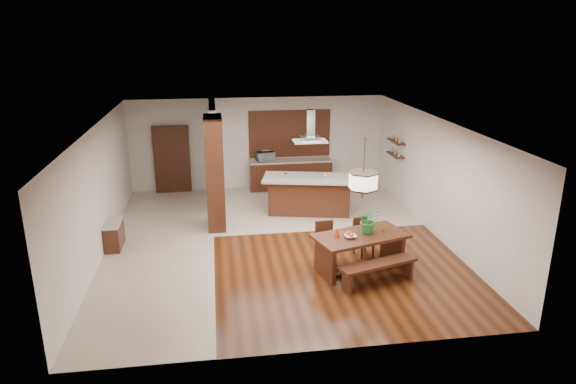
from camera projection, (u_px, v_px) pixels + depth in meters
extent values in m
plane|color=#39190A|center=(276.00, 241.00, 12.50)|extent=(9.00, 9.00, 0.00)
cube|color=white|center=(275.00, 123.00, 11.61)|extent=(8.00, 9.00, 0.04)
cube|color=silver|center=(258.00, 143.00, 16.29)|extent=(8.00, 0.04, 2.90)
cube|color=silver|center=(311.00, 270.00, 7.82)|extent=(8.00, 0.04, 2.90)
cube|color=silver|center=(99.00, 192.00, 11.50)|extent=(0.04, 9.00, 2.90)
cube|color=silver|center=(437.00, 178.00, 12.61)|extent=(0.04, 9.00, 2.90)
cube|color=beige|center=(161.00, 248.00, 12.12)|extent=(2.50, 9.00, 0.01)
cube|color=beige|center=(308.00, 205.00, 15.03)|extent=(5.50, 4.00, 0.01)
cube|color=#411F10|center=(275.00, 124.00, 11.62)|extent=(8.00, 9.00, 0.02)
cube|color=#32180D|center=(215.00, 173.00, 12.99)|extent=(0.45, 1.00, 2.90)
cube|color=silver|center=(214.00, 154.00, 14.97)|extent=(0.18, 2.40, 2.90)
cube|color=#32180D|center=(114.00, 235.00, 12.07)|extent=(0.37, 0.88, 0.63)
cube|color=#32180D|center=(172.00, 159.00, 15.95)|extent=(1.10, 0.20, 2.10)
cube|color=#32180D|center=(291.00, 175.00, 16.46)|extent=(2.60, 0.60, 0.90)
cube|color=#C0B3A8|center=(291.00, 161.00, 16.31)|extent=(2.60, 0.62, 0.05)
cube|color=#AA6333|center=(289.00, 133.00, 16.30)|extent=(2.60, 0.08, 1.50)
cube|color=#32180D|center=(395.00, 155.00, 15.06)|extent=(0.26, 0.90, 0.04)
cube|color=#32180D|center=(396.00, 141.00, 14.93)|extent=(0.26, 0.90, 0.04)
cube|color=#32180D|center=(360.00, 236.00, 10.81)|extent=(2.14, 1.48, 0.06)
cube|color=#32180D|center=(325.00, 261.00, 10.60)|extent=(0.30, 0.77, 0.75)
cube|color=#32180D|center=(392.00, 247.00, 11.27)|extent=(0.30, 0.77, 0.75)
imported|color=#297B2F|center=(369.00, 220.00, 10.82)|extent=(0.61, 0.56, 0.56)
imported|color=#BAB0A3|center=(350.00, 236.00, 10.63)|extent=(0.25, 0.25, 0.06)
cone|color=red|center=(337.00, 233.00, 10.63)|extent=(0.16, 0.16, 0.21)
cylinder|color=gold|center=(383.00, 230.00, 10.92)|extent=(0.07, 0.07, 0.09)
cube|color=#32180D|center=(309.00, 196.00, 14.28)|extent=(2.34, 1.29, 1.00)
cube|color=#C0B3A8|center=(310.00, 178.00, 14.06)|extent=(2.73, 1.64, 0.06)
imported|color=white|center=(325.00, 175.00, 14.06)|extent=(0.14, 0.14, 0.09)
imported|color=#AEB1B4|center=(265.00, 156.00, 16.13)|extent=(0.62, 0.51, 0.29)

